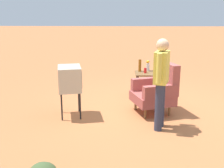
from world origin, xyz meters
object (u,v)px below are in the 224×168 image
at_px(side_table, 147,77).
at_px(soda_can_red, 145,70).
at_px(tv_on_stand, 70,79).
at_px(bottle_tall_amber, 140,65).
at_px(person_standing, 161,79).
at_px(armchair, 157,90).
at_px(flower_vase, 148,65).

relative_size(side_table, soda_can_red, 5.18).
bearing_deg(tv_on_stand, side_table, 127.14).
height_order(soda_can_red, bottle_tall_amber, bottle_tall_amber).
bearing_deg(person_standing, soda_can_red, -176.20).
bearing_deg(bottle_tall_amber, side_table, 47.91).
distance_m(side_table, bottle_tall_amber, 0.33).
xyz_separation_m(person_standing, soda_can_red, (-1.80, -0.12, -0.24)).
bearing_deg(armchair, bottle_tall_amber, -165.58).
xyz_separation_m(side_table, bottle_tall_amber, (-0.15, -0.16, 0.24)).
relative_size(armchair, person_standing, 0.65).
distance_m(tv_on_stand, bottle_tall_amber, 2.03).
xyz_separation_m(armchair, flower_vase, (-1.22, -0.09, 0.28)).
distance_m(person_standing, soda_can_red, 1.82).
bearing_deg(tv_on_stand, armchair, 98.32).
distance_m(side_table, flower_vase, 0.34).
xyz_separation_m(tv_on_stand, soda_can_red, (-1.23, 1.60, -0.09)).
xyz_separation_m(person_standing, bottle_tall_amber, (-1.96, -0.24, -0.16)).
bearing_deg(armchair, tv_on_stand, -81.68).
xyz_separation_m(armchair, soda_can_red, (-0.97, -0.17, 0.20)).
relative_size(person_standing, soda_can_red, 13.44).
xyz_separation_m(bottle_tall_amber, flower_vase, (-0.08, 0.20, -0.00)).
relative_size(armchair, bottle_tall_amber, 3.53).
xyz_separation_m(armchair, bottle_tall_amber, (-1.13, -0.29, 0.28)).
bearing_deg(person_standing, flower_vase, -178.98).
bearing_deg(flower_vase, tv_on_stand, -48.78).
bearing_deg(tv_on_stand, person_standing, 71.69).
height_order(armchair, bottle_tall_amber, armchair).
xyz_separation_m(soda_can_red, bottle_tall_amber, (-0.16, -0.12, 0.09)).
bearing_deg(bottle_tall_amber, person_standing, 6.98).
height_order(person_standing, bottle_tall_amber, person_standing).
height_order(person_standing, flower_vase, person_standing).
xyz_separation_m(armchair, person_standing, (0.83, -0.05, 0.44)).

